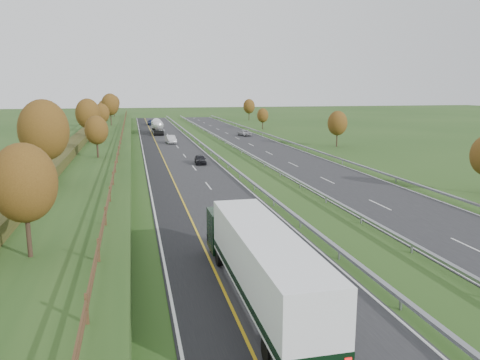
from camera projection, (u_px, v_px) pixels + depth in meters
The scene contains 19 objects.
ground at pixel (231, 158), 71.92m from camera, with size 400.00×400.00×0.00m, color #264619.
near_carriageway at pixel (176, 155), 74.95m from camera, with size 10.50×200.00×0.04m, color #232326.
far_carriageway at pixel (274, 152), 78.56m from camera, with size 10.50×200.00×0.04m, color #232326.
hard_shoulder at pixel (152, 156), 74.13m from camera, with size 3.00×200.00×0.04m, color black.
lane_markings at pixel (215, 154), 76.23m from camera, with size 26.75×200.00×0.01m.
embankment_left at pixel (91, 152), 71.92m from camera, with size 12.00×200.00×2.00m, color #264619.
hedge_left at pixel (77, 142), 71.18m from camera, with size 2.20×180.00×1.10m, color #2F3515.
fence_left at pixel (121, 140), 72.18m from camera, with size 0.12×189.06×1.20m.
median_barrier_near at pixel (211, 151), 76.09m from camera, with size 0.32×200.00×0.71m.
median_barrier_far at pixel (242, 150), 77.20m from camera, with size 0.32×200.00×0.71m.
outer_barrier_far at pixel (307, 148), 79.72m from camera, with size 0.32×200.00×0.71m.
trees_left at pixel (89, 118), 67.74m from camera, with size 6.64×164.30×7.66m.
trees_far at pixel (293, 116), 108.61m from camera, with size 8.45×118.60×7.12m.
box_lorry at pixel (259, 261), 22.63m from camera, with size 2.58×16.28×4.06m.
road_tanker at pixel (157, 126), 110.43m from camera, with size 2.40×11.22×3.46m.
car_dark_near at pixel (200, 159), 66.19m from camera, with size 1.52×3.78×1.29m, color black.
car_silver_mid at pixel (171, 139), 91.08m from camera, with size 1.65×4.72×1.56m, color silver.
car_small_far at pixel (151, 122), 137.31m from camera, with size 1.98×4.88×1.42m, color #131D3E.
car_oncoming at pixel (244, 133), 105.65m from camera, with size 2.14×4.64×1.29m, color #A9A9AE.
Camera 1 is at (-6.57, -14.74, 10.52)m, focal length 35.00 mm.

